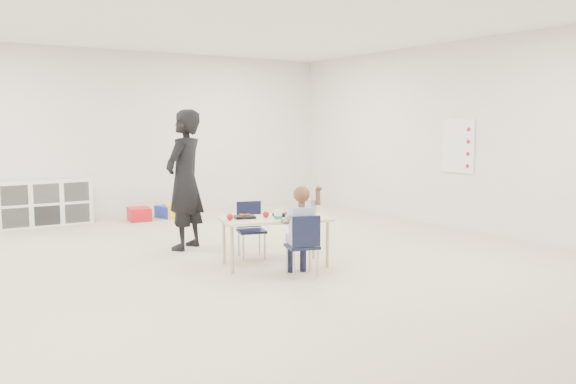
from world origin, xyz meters
TOP-DOWN VIEW (x-y plane):
  - room at (0.00, 0.00)m, footprint 9.00×9.02m
  - table at (0.40, 0.02)m, footprint 1.31×0.91m
  - chair_near at (0.39, -0.52)m, footprint 0.39×0.37m
  - chair_far at (0.40, 0.56)m, footprint 0.39×0.37m
  - child at (0.39, -0.52)m, footprint 0.54×0.54m
  - lunch_tray_near at (0.53, 0.06)m, footprint 0.26×0.22m
  - lunch_tray_far at (0.09, 0.17)m, footprint 0.26×0.22m
  - milk_carton at (0.36, -0.10)m, footprint 0.09×0.09m
  - bread_roll at (0.60, -0.15)m, footprint 0.09×0.09m
  - apple_near at (0.31, 0.08)m, footprint 0.07×0.07m
  - apple_far at (-0.11, 0.13)m, footprint 0.07×0.07m
  - cubby_shelf at (-1.20, 4.28)m, footprint 1.40×0.40m
  - rules_poster at (3.98, 0.60)m, footprint 0.02×0.60m
  - adult at (-0.07, 1.44)m, footprint 0.77×0.72m
  - bin_red at (0.20, 3.94)m, footprint 0.40×0.48m
  - bin_yellow at (0.84, 3.94)m, footprint 0.45×0.53m
  - bin_blue at (0.73, 3.98)m, footprint 0.39×0.46m

SIDE VIEW (x-z plane):
  - bin_blue at x=0.73m, z-range 0.00..0.20m
  - bin_red at x=0.20m, z-range 0.00..0.21m
  - bin_yellow at x=0.84m, z-range 0.00..0.23m
  - table at x=0.40m, z-range 0.00..0.55m
  - chair_near at x=0.39m, z-range 0.00..0.65m
  - chair_far at x=0.40m, z-range 0.00..0.65m
  - cubby_shelf at x=-1.20m, z-range 0.00..0.70m
  - child at x=0.39m, z-range 0.00..1.03m
  - lunch_tray_near at x=0.53m, z-range 0.54..0.57m
  - lunch_tray_far at x=0.09m, z-range 0.54..0.57m
  - bread_roll at x=0.60m, z-range 0.54..0.61m
  - apple_near at x=0.31m, z-range 0.54..0.62m
  - apple_far at x=-0.11m, z-range 0.54..0.62m
  - milk_carton at x=0.36m, z-range 0.54..0.64m
  - adult at x=-0.07m, z-range 0.00..1.76m
  - rules_poster at x=3.98m, z-range 0.85..1.65m
  - room at x=0.00m, z-range 0.00..2.80m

